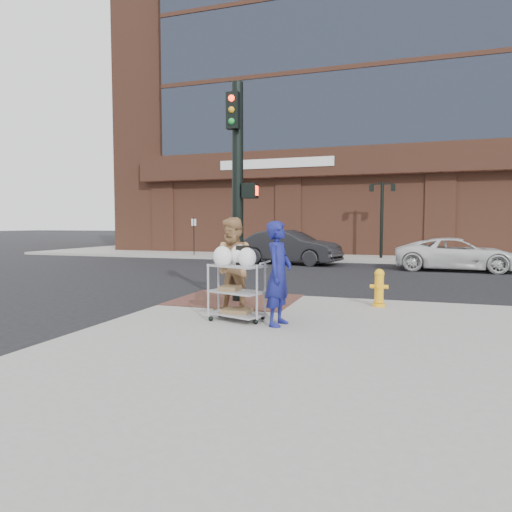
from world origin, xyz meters
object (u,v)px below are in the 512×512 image
(traffic_signal_pole, at_px, (238,185))
(utility_cart, at_px, (237,286))
(lamp_post, at_px, (382,211))
(pedestrian_tan, at_px, (235,266))
(minivan_white, at_px, (457,254))
(sedan_dark, at_px, (289,247))
(fire_hydrant, at_px, (379,287))
(woman_blue, at_px, (279,273))

(traffic_signal_pole, distance_m, utility_cart, 2.96)
(lamp_post, xyz_separation_m, pedestrian_tan, (-2.03, -16.67, -1.50))
(minivan_white, bearing_deg, utility_cart, 160.59)
(sedan_dark, bearing_deg, fire_hydrant, -145.75)
(woman_blue, relative_size, fire_hydrant, 2.24)
(woman_blue, distance_m, sedan_dark, 14.25)
(lamp_post, height_order, pedestrian_tan, lamp_post)
(pedestrian_tan, height_order, fire_hydrant, pedestrian_tan)
(sedan_dark, height_order, utility_cart, sedan_dark)
(lamp_post, height_order, minivan_white, lamp_post)
(pedestrian_tan, bearing_deg, sedan_dark, 104.31)
(sedan_dark, relative_size, fire_hydrant, 6.07)
(traffic_signal_pole, distance_m, pedestrian_tan, 2.29)
(sedan_dark, bearing_deg, pedestrian_tan, -159.46)
(sedan_dark, xyz_separation_m, utility_cart, (2.40, -13.72, -0.04))
(traffic_signal_pole, xyz_separation_m, minivan_white, (5.74, 10.75, -2.15))
(traffic_signal_pole, relative_size, sedan_dark, 1.00)
(pedestrian_tan, relative_size, minivan_white, 0.39)
(woman_blue, distance_m, utility_cart, 0.90)
(sedan_dark, bearing_deg, lamp_post, -38.44)
(lamp_post, distance_m, pedestrian_tan, 16.86)
(woman_blue, height_order, sedan_dark, woman_blue)
(traffic_signal_pole, xyz_separation_m, utility_cart, (0.72, -2.02, -2.05))
(traffic_signal_pole, relative_size, woman_blue, 2.71)
(pedestrian_tan, xyz_separation_m, sedan_dark, (-2.14, 13.14, -0.29))
(lamp_post, relative_size, pedestrian_tan, 2.08)
(woman_blue, bearing_deg, utility_cart, 85.92)
(woman_blue, xyz_separation_m, pedestrian_tan, (-1.11, 0.73, 0.04))
(woman_blue, distance_m, minivan_white, 13.59)
(traffic_signal_pole, bearing_deg, fire_hydrant, 5.00)
(traffic_signal_pole, height_order, sedan_dark, traffic_signal_pole)
(minivan_white, height_order, fire_hydrant, minivan_white)
(utility_cart, relative_size, fire_hydrant, 1.70)
(woman_blue, xyz_separation_m, utility_cart, (-0.84, 0.15, -0.29))
(fire_hydrant, bearing_deg, woman_blue, -123.11)
(traffic_signal_pole, bearing_deg, minivan_white, 61.89)
(pedestrian_tan, bearing_deg, minivan_white, 71.61)
(lamp_post, xyz_separation_m, fire_hydrant, (0.68, -14.95, -2.05))
(pedestrian_tan, relative_size, sedan_dark, 0.38)
(pedestrian_tan, xyz_separation_m, fire_hydrant, (2.70, 1.71, -0.54))
(woman_blue, xyz_separation_m, fire_hydrant, (1.60, 2.45, -0.50))
(woman_blue, bearing_deg, traffic_signal_pole, 41.73)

